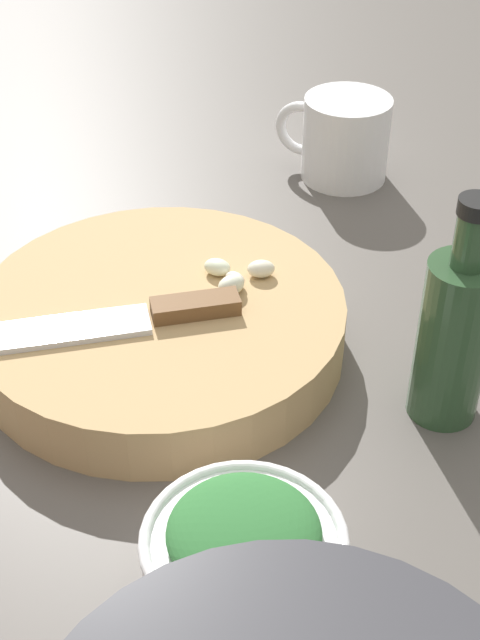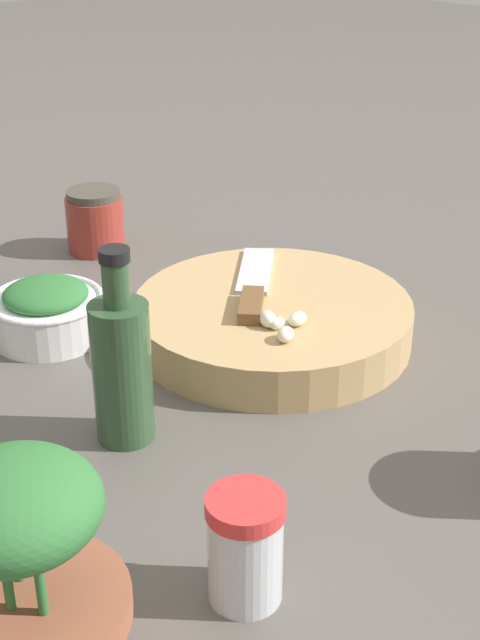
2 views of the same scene
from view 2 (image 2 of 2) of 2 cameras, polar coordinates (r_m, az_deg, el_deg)
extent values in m
plane|color=#56514C|center=(0.88, -2.78, -3.63)|extent=(5.00, 5.00, 0.00)
cylinder|color=tan|center=(0.93, 2.24, -0.11)|extent=(0.29, 0.29, 0.05)
cube|color=brown|center=(0.90, 0.54, 1.02)|extent=(0.06, 0.07, 0.01)
cube|color=silver|center=(0.99, 1.00, 3.17)|extent=(0.10, 0.11, 0.01)
ellipsoid|color=beige|center=(0.84, 2.93, -0.92)|extent=(0.03, 0.03, 0.01)
ellipsoid|color=silver|center=(0.87, 1.79, 0.07)|extent=(0.03, 0.02, 0.02)
ellipsoid|color=silver|center=(0.86, 2.42, -0.22)|extent=(0.01, 0.02, 0.01)
ellipsoid|color=silver|center=(0.87, 3.71, 0.07)|extent=(0.02, 0.02, 0.01)
cylinder|color=white|center=(0.96, -12.19, 0.14)|extent=(0.12, 0.12, 0.04)
torus|color=white|center=(0.95, -12.31, 1.31)|extent=(0.12, 0.12, 0.01)
ellipsoid|color=#2D6B33|center=(0.95, -12.35, 1.63)|extent=(0.09, 0.09, 0.03)
cylinder|color=silver|center=(0.62, 0.34, -14.82)|extent=(0.05, 0.05, 0.07)
cylinder|color=red|center=(0.59, 0.35, -11.84)|extent=(0.05, 0.05, 0.01)
cylinder|color=#9E3328|center=(1.17, -9.24, 6.07)|extent=(0.07, 0.07, 0.07)
cylinder|color=#474238|center=(1.15, -9.39, 7.95)|extent=(0.07, 0.07, 0.01)
cylinder|color=#2D4C2D|center=(0.76, -7.54, -3.37)|extent=(0.05, 0.05, 0.13)
cylinder|color=#2D4C2D|center=(0.72, -7.94, 2.32)|extent=(0.02, 0.02, 0.04)
cylinder|color=black|center=(0.71, -8.06, 4.13)|extent=(0.03, 0.03, 0.01)
cylinder|color=#935138|center=(0.58, -13.09, -19.08)|extent=(0.11, 0.11, 0.06)
cylinder|color=#935138|center=(0.57, -13.33, -17.48)|extent=(0.12, 0.12, 0.02)
ellipsoid|color=#2D6B33|center=(0.52, -14.22, -11.49)|extent=(0.10, 0.10, 0.06)
cylinder|color=#2D6B33|center=(0.53, -12.80, -15.21)|extent=(0.01, 0.01, 0.07)
cylinder|color=#2D6B33|center=(0.54, -14.84, -14.80)|extent=(0.01, 0.01, 0.07)
cylinder|color=#2D6B33|center=(0.55, -14.27, -13.19)|extent=(0.01, 0.01, 0.07)
camera|label=1|loc=(1.07, -31.63, 23.80)|focal=50.00mm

